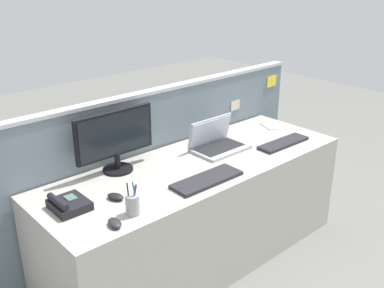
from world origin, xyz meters
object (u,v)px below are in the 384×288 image
(laptop, at_px, (216,142))
(keyboard_main, at_px, (283,143))
(computer_mouse_right_hand, at_px, (115,223))
(pen_cup, at_px, (133,204))
(keyboard_spare, at_px, (207,180))
(computer_mouse_left_hand, at_px, (115,197))
(desktop_monitor, at_px, (115,138))
(desk_phone, at_px, (68,204))
(cell_phone_white_slab, at_px, (269,126))

(laptop, xyz_separation_m, keyboard_main, (0.40, -0.26, -0.04))
(computer_mouse_right_hand, xyz_separation_m, pen_cup, (0.13, 0.03, 0.04))
(laptop, distance_m, keyboard_spare, 0.50)
(computer_mouse_right_hand, relative_size, computer_mouse_left_hand, 1.00)
(keyboard_spare, bearing_deg, computer_mouse_right_hand, -175.33)
(desktop_monitor, bearing_deg, computer_mouse_left_hand, -124.53)
(laptop, xyz_separation_m, pen_cup, (-0.92, -0.33, 0.01))
(keyboard_spare, bearing_deg, desk_phone, 162.31)
(desk_phone, relative_size, pen_cup, 1.06)
(desk_phone, bearing_deg, desktop_monitor, 27.11)
(computer_mouse_left_hand, xyz_separation_m, cell_phone_white_slab, (1.52, 0.18, -0.01))
(laptop, distance_m, computer_mouse_left_hand, 0.92)
(cell_phone_white_slab, bearing_deg, pen_cup, -145.75)
(pen_cup, bearing_deg, desktop_monitor, 65.26)
(laptop, height_order, computer_mouse_left_hand, laptop)
(desk_phone, bearing_deg, pen_cup, -50.10)
(keyboard_spare, xyz_separation_m, computer_mouse_right_hand, (-0.66, -0.05, 0.01))
(desktop_monitor, xyz_separation_m, desk_phone, (-0.45, -0.23, -0.19))
(keyboard_main, bearing_deg, keyboard_spare, -174.57)
(desk_phone, distance_m, keyboard_spare, 0.80)
(computer_mouse_left_hand, bearing_deg, desktop_monitor, 36.00)
(desk_phone, distance_m, keyboard_main, 1.56)
(keyboard_spare, bearing_deg, keyboard_main, 4.76)
(desk_phone, height_order, computer_mouse_left_hand, desk_phone)
(keyboard_spare, bearing_deg, desktop_monitor, 123.06)
(keyboard_spare, height_order, cell_phone_white_slab, keyboard_spare)
(keyboard_main, height_order, cell_phone_white_slab, keyboard_main)
(pen_cup, height_order, cell_phone_white_slab, pen_cup)
(desktop_monitor, relative_size, keyboard_main, 1.25)
(keyboard_spare, relative_size, cell_phone_white_slab, 2.96)
(desk_phone, relative_size, keyboard_spare, 0.43)
(computer_mouse_right_hand, height_order, pen_cup, pen_cup)
(desk_phone, distance_m, computer_mouse_right_hand, 0.31)
(desk_phone, bearing_deg, cell_phone_white_slab, 3.38)
(keyboard_spare, xyz_separation_m, computer_mouse_left_hand, (-0.52, 0.18, 0.01))
(desktop_monitor, relative_size, cell_phone_white_slab, 3.43)
(pen_cup, bearing_deg, laptop, 19.65)
(keyboard_main, height_order, computer_mouse_left_hand, computer_mouse_left_hand)
(desk_phone, relative_size, computer_mouse_right_hand, 1.97)
(keyboard_main, xyz_separation_m, computer_mouse_left_hand, (-1.31, 0.12, 0.01))
(pen_cup, relative_size, cell_phone_white_slab, 1.21)
(desk_phone, height_order, keyboard_main, desk_phone)
(pen_cup, distance_m, cell_phone_white_slab, 1.58)
(keyboard_main, height_order, pen_cup, pen_cup)
(keyboard_spare, xyz_separation_m, pen_cup, (-0.53, -0.01, 0.05))
(keyboard_spare, distance_m, computer_mouse_left_hand, 0.55)
(desk_phone, bearing_deg, laptop, 3.21)
(desktop_monitor, height_order, cell_phone_white_slab, desktop_monitor)
(laptop, height_order, keyboard_spare, laptop)
(computer_mouse_left_hand, bearing_deg, desk_phone, 142.91)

